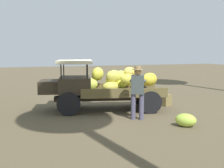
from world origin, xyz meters
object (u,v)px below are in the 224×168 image
Objects in this scene: farmer at (138,89)px; truck at (100,85)px; wooden_crate at (163,100)px; loose_banana_bunch at (186,120)px.

truck is at bearing 47.92° from farmer.
wooden_crate is at bearing -167.32° from truck.
truck is 7.79× the size of loose_banana_bunch.
truck is at bearing -61.65° from loose_banana_bunch.
farmer is at bearing 41.11° from wooden_crate.
farmer is at bearing 124.44° from truck.
wooden_crate reaches higher than loose_banana_bunch.
truck reaches higher than wooden_crate.
truck is 2.72m from wooden_crate.
truck reaches higher than farmer.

